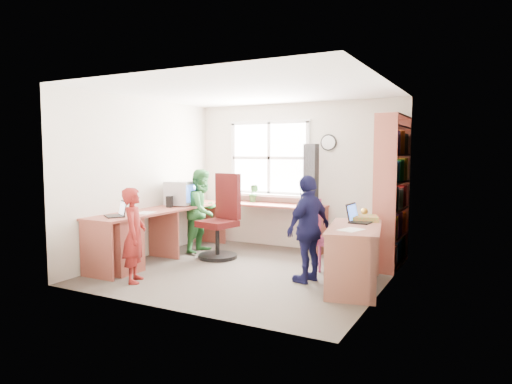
% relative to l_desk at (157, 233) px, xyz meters
% --- Properties ---
extents(room, '(3.64, 3.44, 2.44)m').
position_rel_l_desk_xyz_m(room, '(1.32, 0.38, 0.76)').
color(room, '#473F37').
rests_on(room, ground).
extents(l_desk, '(2.38, 2.95, 0.75)m').
position_rel_l_desk_xyz_m(l_desk, '(0.00, 0.00, 0.00)').
color(l_desk, '#9C4D3E').
rests_on(l_desk, ground).
extents(right_desk, '(0.82, 1.36, 0.73)m').
position_rel_l_desk_xyz_m(right_desk, '(2.78, 0.22, 0.08)').
color(right_desk, '#8F5647').
rests_on(right_desk, ground).
extents(bookshelf, '(0.30, 1.02, 2.10)m').
position_rel_l_desk_xyz_m(bookshelf, '(2.96, 1.47, 0.55)').
color(bookshelf, '#9C4D3E').
rests_on(bookshelf, ground).
extents(swivel_chair, '(0.70, 0.70, 1.27)m').
position_rel_l_desk_xyz_m(swivel_chair, '(0.57, 0.81, 0.09)').
color(swivel_chair, black).
rests_on(swivel_chair, ground).
extents(wooden_chair, '(0.49, 0.49, 0.99)m').
position_rel_l_desk_xyz_m(wooden_chair, '(2.27, 0.47, 0.08)').
color(wooden_chair, '#B73D6D').
rests_on(wooden_chair, ground).
extents(crt_monitor, '(0.45, 0.41, 0.39)m').
position_rel_l_desk_xyz_m(crt_monitor, '(-0.21, 0.81, 0.49)').
color(crt_monitor, '#B1B2B6').
rests_on(crt_monitor, l_desk).
extents(laptop_left, '(0.38, 0.37, 0.20)m').
position_rel_l_desk_xyz_m(laptop_left, '(-0.18, -0.57, 0.34)').
color(laptop_left, black).
rests_on(laptop_left, l_desk).
extents(laptop_right, '(0.30, 0.35, 0.23)m').
position_rel_l_desk_xyz_m(laptop_right, '(2.73, 0.54, 0.33)').
color(laptop_right, black).
rests_on(laptop_right, right_desk).
extents(speaker_a, '(0.11, 0.11, 0.17)m').
position_rel_l_desk_xyz_m(speaker_a, '(-0.20, 0.55, 0.38)').
color(speaker_a, black).
rests_on(speaker_a, l_desk).
extents(speaker_b, '(0.09, 0.09, 0.17)m').
position_rel_l_desk_xyz_m(speaker_b, '(-0.16, 1.12, 0.38)').
color(speaker_b, black).
rests_on(speaker_b, l_desk).
extents(cd_tower, '(0.20, 0.18, 0.98)m').
position_rel_l_desk_xyz_m(cd_tower, '(1.65, 1.75, 0.78)').
color(cd_tower, black).
rests_on(cd_tower, l_desk).
extents(game_box, '(0.41, 0.41, 0.06)m').
position_rel_l_desk_xyz_m(game_box, '(2.77, 0.70, 0.31)').
color(game_box, red).
rests_on(game_box, right_desk).
extents(paper_a, '(0.28, 0.35, 0.00)m').
position_rel_l_desk_xyz_m(paper_a, '(-0.10, -0.13, 0.30)').
color(paper_a, silver).
rests_on(paper_a, l_desk).
extents(paper_b, '(0.28, 0.34, 0.00)m').
position_rel_l_desk_xyz_m(paper_b, '(2.81, -0.05, 0.28)').
color(paper_b, silver).
rests_on(paper_b, right_desk).
extents(potted_plant, '(0.17, 0.14, 0.31)m').
position_rel_l_desk_xyz_m(potted_plant, '(0.60, 1.79, 0.45)').
color(potted_plant, '#2D7036').
rests_on(potted_plant, l_desk).
extents(person_red, '(0.46, 0.51, 1.17)m').
position_rel_l_desk_xyz_m(person_red, '(0.32, -0.81, 0.13)').
color(person_red, maroon).
rests_on(person_red, ground).
extents(person_green, '(0.52, 0.66, 1.33)m').
position_rel_l_desk_xyz_m(person_green, '(0.10, 1.00, 0.21)').
color(person_green, '#2F7635').
rests_on(person_green, ground).
extents(person_navy, '(0.52, 0.83, 1.32)m').
position_rel_l_desk_xyz_m(person_navy, '(2.21, 0.20, 0.20)').
color(person_navy, '#13133B').
rests_on(person_navy, ground).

